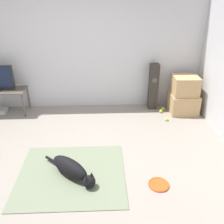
{
  "coord_description": "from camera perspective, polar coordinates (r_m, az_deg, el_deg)",
  "views": [
    {
      "loc": [
        0.51,
        -2.98,
        2.39
      ],
      "look_at": [
        0.67,
        0.84,
        0.45
      ],
      "focal_mm": 40.0,
      "sensor_mm": 36.0,
      "label": 1
    }
  ],
  "objects": [
    {
      "name": "floor_speaker",
      "position": [
        5.35,
        9.41,
        5.74
      ],
      "size": [
        0.18,
        0.19,
        0.98
      ],
      "color": "#2D2823",
      "rests_on": "ground_plane"
    },
    {
      "name": "tennis_ball_near_speaker",
      "position": [
        5.34,
        11.11,
        0.18
      ],
      "size": [
        0.07,
        0.07,
        0.07
      ],
      "color": "#C6E033",
      "rests_on": "ground_plane"
    },
    {
      "name": "cardboard_box_lower",
      "position": [
        5.42,
        15.94,
        1.98
      ],
      "size": [
        0.56,
        0.51,
        0.4
      ],
      "color": "tan",
      "rests_on": "ground_plane"
    },
    {
      "name": "tennis_ball_by_boxes",
      "position": [
        5.45,
        11.55,
        0.69
      ],
      "size": [
        0.07,
        0.07,
        0.07
      ],
      "color": "#C6E033",
      "rests_on": "ground_plane"
    },
    {
      "name": "tennis_ball_loose_on_carpet",
      "position": [
        5.05,
        12.38,
        -1.62
      ],
      "size": [
        0.07,
        0.07,
        0.07
      ],
      "color": "#C6E033",
      "rests_on": "ground_plane"
    },
    {
      "name": "dog",
      "position": [
        3.57,
        -9.15,
        -12.77
      ],
      "size": [
        0.77,
        0.7,
        0.26
      ],
      "color": "black",
      "rests_on": "area_rug"
    },
    {
      "name": "cardboard_box_upper",
      "position": [
        5.28,
        16.37,
        5.86
      ],
      "size": [
        0.5,
        0.45,
        0.38
      ],
      "color": "tan",
      "rests_on": "cardboard_box_lower"
    },
    {
      "name": "ground_plane",
      "position": [
        3.86,
        -9.67,
        -11.85
      ],
      "size": [
        12.0,
        12.0,
        0.0
      ],
      "primitive_type": "plane",
      "color": "gray"
    },
    {
      "name": "wall_back",
      "position": [
        5.23,
        -8.21,
        14.34
      ],
      "size": [
        8.0,
        0.06,
        2.55
      ],
      "color": "silver",
      "rests_on": "ground_plane"
    },
    {
      "name": "frisbee",
      "position": [
        3.53,
        10.63,
        -15.97
      ],
      "size": [
        0.28,
        0.28,
        0.03
      ],
      "color": "#DB511E",
      "rests_on": "ground_plane"
    },
    {
      "name": "area_rug",
      "position": [
        3.69,
        -9.2,
        -13.83
      ],
      "size": [
        1.5,
        1.33,
        0.01
      ],
      "color": "slate",
      "rests_on": "ground_plane"
    }
  ]
}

